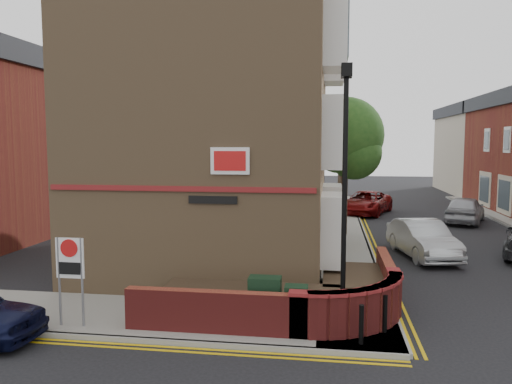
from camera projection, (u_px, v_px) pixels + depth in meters
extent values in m
plane|color=black|center=(271.00, 351.00, 11.12)|extent=(120.00, 120.00, 0.00)
cube|color=gray|center=(145.00, 317.00, 13.10)|extent=(13.00, 3.00, 0.12)
cube|color=gray|center=(343.00, 229.00, 26.57)|extent=(2.00, 32.00, 0.12)
cube|color=gray|center=(122.00, 339.00, 11.63)|extent=(13.00, 0.15, 0.12)
cube|color=gray|center=(362.00, 229.00, 26.42)|extent=(0.15, 32.00, 0.12)
cube|color=gold|center=(117.00, 346.00, 11.39)|extent=(13.00, 0.28, 0.01)
cube|color=gold|center=(367.00, 230.00, 26.39)|extent=(0.28, 32.00, 0.01)
cube|color=#8B6C4A|center=(217.00, 116.00, 18.88)|extent=(8.00, 10.00, 11.00)
cube|color=maroon|center=(178.00, 189.00, 14.15)|extent=(7.80, 0.06, 0.15)
cube|color=white|center=(230.00, 161.00, 13.84)|extent=(1.10, 0.05, 0.75)
cube|color=black|center=(213.00, 200.00, 14.03)|extent=(1.40, 0.04, 0.22)
cylinder|color=black|center=(344.00, 207.00, 11.76)|extent=(0.12, 0.12, 6.00)
cylinder|color=black|center=(342.00, 314.00, 12.01)|extent=(0.20, 0.20, 0.80)
cube|color=black|center=(347.00, 71.00, 11.45)|extent=(0.25, 0.50, 0.30)
cube|color=black|center=(265.00, 301.00, 12.37)|extent=(0.80, 0.45, 1.20)
cube|color=black|center=(296.00, 308.00, 11.96)|extent=(0.55, 0.40, 1.10)
cylinder|color=black|center=(361.00, 324.00, 11.16)|extent=(0.11, 0.11, 0.90)
cylinder|color=black|center=(385.00, 314.00, 11.86)|extent=(0.11, 0.11, 0.90)
cylinder|color=slate|center=(59.00, 281.00, 12.27)|extent=(0.06, 0.06, 2.20)
cylinder|color=slate|center=(82.00, 283.00, 12.18)|extent=(0.06, 0.06, 2.20)
cube|color=white|center=(70.00, 258.00, 12.16)|extent=(0.72, 0.04, 1.00)
cylinder|color=red|center=(69.00, 248.00, 12.11)|extent=(0.44, 0.02, 0.44)
cube|color=beige|center=(475.00, 155.00, 46.05)|extent=(5.00, 12.00, 7.00)
cube|color=#2D2F35|center=(477.00, 111.00, 45.65)|extent=(5.40, 12.40, 1.00)
cylinder|color=#382B1E|center=(345.00, 188.00, 24.37)|extent=(0.24, 0.24, 4.55)
sphere|color=#1F4C19|center=(346.00, 135.00, 24.11)|extent=(3.64, 3.64, 3.64)
sphere|color=#1F4C19|center=(354.00, 153.00, 23.84)|extent=(2.60, 2.60, 2.60)
sphere|color=#1F4C19|center=(340.00, 144.00, 24.59)|extent=(2.86, 2.86, 2.86)
cylinder|color=#382B1E|center=(342.00, 173.00, 32.22)|extent=(0.24, 0.24, 5.04)
sphere|color=#1F4C19|center=(342.00, 129.00, 31.93)|extent=(4.03, 4.03, 4.03)
sphere|color=#1F4C19|center=(349.00, 143.00, 31.67)|extent=(2.88, 2.88, 2.88)
sphere|color=#1F4C19|center=(337.00, 137.00, 32.42)|extent=(3.17, 3.17, 3.17)
cylinder|color=#382B1E|center=(339.00, 169.00, 40.11)|extent=(0.24, 0.24, 4.76)
sphere|color=#1F4C19|center=(340.00, 135.00, 39.84)|extent=(3.81, 3.81, 3.81)
sphere|color=#1F4C19|center=(345.00, 146.00, 39.57)|extent=(2.72, 2.72, 2.72)
sphere|color=#1F4C19|center=(336.00, 141.00, 40.32)|extent=(2.99, 2.99, 2.99)
cylinder|color=black|center=(346.00, 184.00, 35.20)|extent=(0.10, 0.10, 3.20)
imported|color=black|center=(347.00, 154.00, 35.00)|extent=(0.20, 0.16, 1.00)
imported|color=#A4A8AB|center=(423.00, 239.00, 20.11)|extent=(2.46, 4.76, 1.49)
imported|color=maroon|center=(366.00, 203.00, 32.40)|extent=(4.05, 5.83, 1.48)
imported|color=#9B9CA2|center=(465.00, 209.00, 28.79)|extent=(3.37, 4.98, 1.57)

